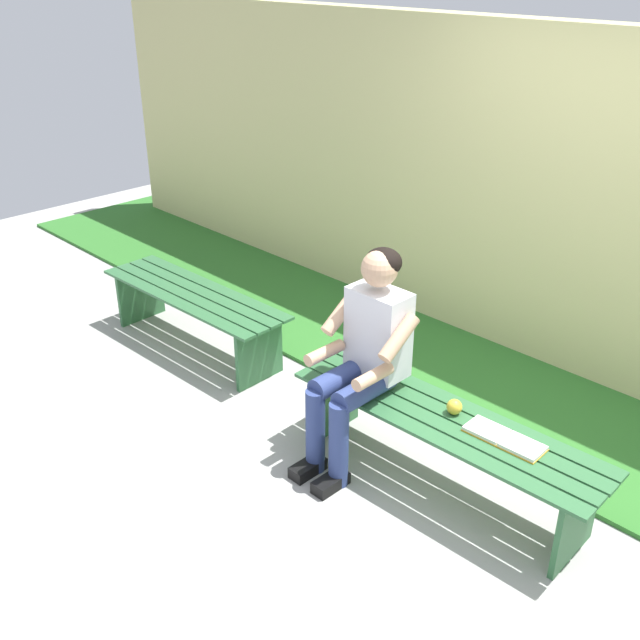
{
  "coord_description": "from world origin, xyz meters",
  "views": [
    {
      "loc": [
        -1.83,
        2.74,
        2.66
      ],
      "look_at": [
        0.78,
        0.15,
        0.8
      ],
      "focal_mm": 41.32,
      "sensor_mm": 36.0,
      "label": 1
    }
  ],
  "objects_px": {
    "bench_far": "(194,306)",
    "apple": "(454,407)",
    "person_seated": "(363,352)",
    "bench_near": "(443,434)",
    "book_open": "(504,439)"
  },
  "relations": [
    {
      "from": "bench_far",
      "to": "person_seated",
      "type": "distance_m",
      "value": 1.78
    },
    {
      "from": "bench_near",
      "to": "person_seated",
      "type": "relative_size",
      "value": 1.44
    },
    {
      "from": "apple",
      "to": "book_open",
      "type": "height_order",
      "value": "apple"
    },
    {
      "from": "bench_near",
      "to": "bench_far",
      "type": "height_order",
      "value": "same"
    },
    {
      "from": "book_open",
      "to": "bench_near",
      "type": "bearing_deg",
      "value": 6.78
    },
    {
      "from": "bench_near",
      "to": "bench_far",
      "type": "relative_size",
      "value": 1.1
    },
    {
      "from": "apple",
      "to": "bench_near",
      "type": "bearing_deg",
      "value": 81.23
    },
    {
      "from": "person_seated",
      "to": "book_open",
      "type": "xyz_separation_m",
      "value": [
        -0.83,
        -0.15,
        -0.23
      ]
    },
    {
      "from": "bench_near",
      "to": "person_seated",
      "type": "bearing_deg",
      "value": 11.45
    },
    {
      "from": "apple",
      "to": "book_open",
      "type": "distance_m",
      "value": 0.32
    },
    {
      "from": "person_seated",
      "to": "apple",
      "type": "bearing_deg",
      "value": -161.77
    },
    {
      "from": "bench_far",
      "to": "book_open",
      "type": "bearing_deg",
      "value": -178.87
    },
    {
      "from": "bench_far",
      "to": "apple",
      "type": "height_order",
      "value": "apple"
    },
    {
      "from": "bench_near",
      "to": "bench_far",
      "type": "distance_m",
      "value": 2.23
    },
    {
      "from": "person_seated",
      "to": "apple",
      "type": "height_order",
      "value": "person_seated"
    }
  ]
}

